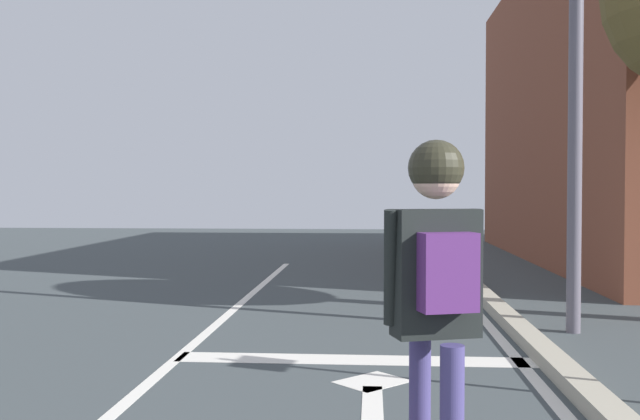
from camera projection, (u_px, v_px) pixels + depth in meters
lane_line_center at (140, 390)px, 5.83m from camera, size 0.12×20.00×0.01m
lane_line_curbside at (552, 399)px, 5.59m from camera, size 0.12×20.00×0.01m
stop_bar at (355, 360)px, 6.88m from camera, size 3.43×0.40×0.01m
lane_arrow_stem at (372, 412)px, 5.25m from camera, size 0.16×1.40×0.01m
lane_arrow_head at (372, 381)px, 6.10m from camera, size 0.71×0.71×0.01m
curb_strip at (585, 391)px, 5.57m from camera, size 0.24×24.00×0.14m
skater at (437, 274)px, 3.39m from camera, size 0.47×0.64×1.80m
traffic_signal_mast at (485, 21)px, 8.17m from camera, size 4.59×0.34×5.18m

